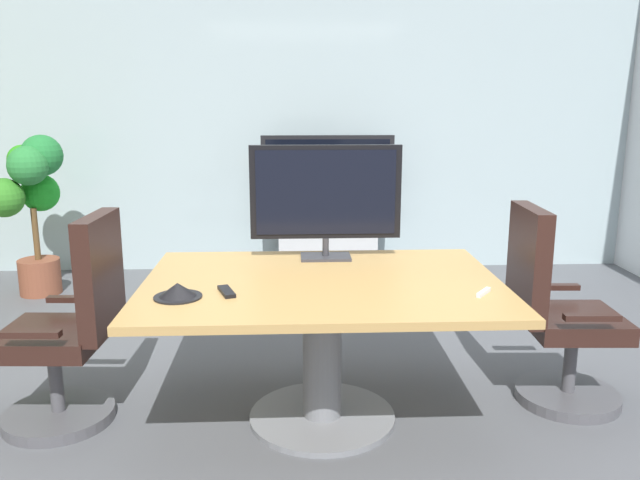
{
  "coord_description": "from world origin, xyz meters",
  "views": [
    {
      "loc": [
        -0.21,
        -3.06,
        1.65
      ],
      "look_at": [
        -0.06,
        0.26,
        0.91
      ],
      "focal_mm": 35.97,
      "sensor_mm": 36.0,
      "label": 1
    }
  ],
  "objects_px": {
    "office_chair_right": "(556,323)",
    "conference_phone": "(178,291)",
    "tv_monitor": "(326,195)",
    "remote_control": "(227,292)",
    "office_chair_left": "(71,338)",
    "wall_display_unit": "(327,230)",
    "conference_table": "(322,317)",
    "potted_plant": "(31,195)"
  },
  "relations": [
    {
      "from": "office_chair_right",
      "to": "conference_phone",
      "type": "bearing_deg",
      "value": 104.2
    },
    {
      "from": "tv_monitor",
      "to": "remote_control",
      "type": "bearing_deg",
      "value": -127.44
    },
    {
      "from": "office_chair_left",
      "to": "wall_display_unit",
      "type": "distance_m",
      "value": 3.07
    },
    {
      "from": "office_chair_right",
      "to": "remote_control",
      "type": "relative_size",
      "value": 6.41
    },
    {
      "from": "conference_table",
      "to": "conference_phone",
      "type": "relative_size",
      "value": 8.06
    },
    {
      "from": "office_chair_left",
      "to": "conference_phone",
      "type": "xyz_separation_m",
      "value": [
        0.6,
        -0.29,
        0.33
      ]
    },
    {
      "from": "potted_plant",
      "to": "remote_control",
      "type": "height_order",
      "value": "potted_plant"
    },
    {
      "from": "conference_table",
      "to": "tv_monitor",
      "type": "xyz_separation_m",
      "value": [
        0.04,
        0.45,
        0.55
      ]
    },
    {
      "from": "conference_phone",
      "to": "remote_control",
      "type": "distance_m",
      "value": 0.22
    },
    {
      "from": "tv_monitor",
      "to": "wall_display_unit",
      "type": "relative_size",
      "value": 0.64
    },
    {
      "from": "conference_table",
      "to": "office_chair_right",
      "type": "bearing_deg",
      "value": 6.76
    },
    {
      "from": "office_chair_left",
      "to": "office_chair_right",
      "type": "bearing_deg",
      "value": 95.46
    },
    {
      "from": "conference_table",
      "to": "remote_control",
      "type": "bearing_deg",
      "value": -156.82
    },
    {
      "from": "potted_plant",
      "to": "conference_phone",
      "type": "bearing_deg",
      "value": -57.22
    },
    {
      "from": "wall_display_unit",
      "to": "remote_control",
      "type": "distance_m",
      "value": 3.02
    },
    {
      "from": "conference_table",
      "to": "potted_plant",
      "type": "xyz_separation_m",
      "value": [
        -2.3,
        2.28,
        0.29
      ]
    },
    {
      "from": "tv_monitor",
      "to": "conference_phone",
      "type": "bearing_deg",
      "value": -135.38
    },
    {
      "from": "office_chair_right",
      "to": "tv_monitor",
      "type": "xyz_separation_m",
      "value": [
        -1.23,
        0.3,
        0.66
      ]
    },
    {
      "from": "office_chair_right",
      "to": "wall_display_unit",
      "type": "distance_m",
      "value": 2.81
    },
    {
      "from": "conference_phone",
      "to": "remote_control",
      "type": "bearing_deg",
      "value": 14.05
    },
    {
      "from": "conference_phone",
      "to": "conference_table",
      "type": "bearing_deg",
      "value": 20.36
    },
    {
      "from": "remote_control",
      "to": "tv_monitor",
      "type": "bearing_deg",
      "value": 33.94
    },
    {
      "from": "office_chair_left",
      "to": "tv_monitor",
      "type": "distance_m",
      "value": 1.53
    },
    {
      "from": "tv_monitor",
      "to": "office_chair_left",
      "type": "bearing_deg",
      "value": -162.56
    },
    {
      "from": "office_chair_right",
      "to": "wall_display_unit",
      "type": "height_order",
      "value": "wall_display_unit"
    },
    {
      "from": "office_chair_left",
      "to": "conference_phone",
      "type": "distance_m",
      "value": 0.75
    },
    {
      "from": "office_chair_right",
      "to": "tv_monitor",
      "type": "bearing_deg",
      "value": 78.76
    },
    {
      "from": "office_chair_left",
      "to": "remote_control",
      "type": "distance_m",
      "value": 0.9
    },
    {
      "from": "conference_phone",
      "to": "potted_plant",
      "type": "bearing_deg",
      "value": 122.78
    },
    {
      "from": "conference_table",
      "to": "office_chair_left",
      "type": "distance_m",
      "value": 1.28
    },
    {
      "from": "office_chair_left",
      "to": "potted_plant",
      "type": "height_order",
      "value": "potted_plant"
    },
    {
      "from": "office_chair_left",
      "to": "conference_phone",
      "type": "bearing_deg",
      "value": 67.26
    },
    {
      "from": "office_chair_right",
      "to": "wall_display_unit",
      "type": "bearing_deg",
      "value": 25.38
    },
    {
      "from": "wall_display_unit",
      "to": "office_chair_left",
      "type": "bearing_deg",
      "value": -118.3
    },
    {
      "from": "wall_display_unit",
      "to": "conference_phone",
      "type": "distance_m",
      "value": 3.13
    },
    {
      "from": "office_chair_left",
      "to": "office_chair_right",
      "type": "xyz_separation_m",
      "value": [
        2.55,
        0.11,
        0.0
      ]
    },
    {
      "from": "office_chair_left",
      "to": "wall_display_unit",
      "type": "height_order",
      "value": "wall_display_unit"
    },
    {
      "from": "conference_table",
      "to": "office_chair_left",
      "type": "height_order",
      "value": "office_chair_left"
    },
    {
      "from": "office_chair_right",
      "to": "conference_phone",
      "type": "relative_size",
      "value": 4.95
    },
    {
      "from": "potted_plant",
      "to": "office_chair_right",
      "type": "bearing_deg",
      "value": -30.81
    },
    {
      "from": "tv_monitor",
      "to": "conference_phone",
      "type": "relative_size",
      "value": 3.82
    },
    {
      "from": "potted_plant",
      "to": "wall_display_unit",
      "type": "bearing_deg",
      "value": 10.54
    }
  ]
}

